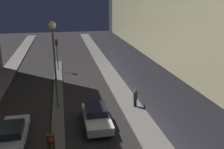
# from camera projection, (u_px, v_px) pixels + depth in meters

# --- Properties ---
(median_strip) EXTENTS (1.01, 31.29, 0.15)m
(median_strip) POSITION_uv_depth(u_px,v_px,m) (58.00, 102.00, 23.94)
(median_strip) COLOR #56544F
(median_strip) RESTS_ON ground
(traffic_light_mid) EXTENTS (0.32, 0.42, 4.28)m
(traffic_light_mid) POSITION_uv_depth(u_px,v_px,m) (57.00, 47.00, 33.12)
(traffic_light_mid) COLOR #4C4C51
(traffic_light_mid) RESTS_ON median_strip
(street_lamp) EXTENTS (0.62, 0.62, 7.68)m
(street_lamp) POSITION_uv_depth(u_px,v_px,m) (54.00, 45.00, 21.05)
(street_lamp) COLOR #4C4C51
(street_lamp) RESTS_ON median_strip
(car_left_lane) EXTENTS (1.83, 4.72, 1.44)m
(car_left_lane) POSITION_uv_depth(u_px,v_px,m) (13.00, 133.00, 17.31)
(car_left_lane) COLOR #B2B2B7
(car_left_lane) RESTS_ON ground
(car_right_lane) EXTENTS (1.95, 4.78, 1.46)m
(car_right_lane) POSITION_uv_depth(u_px,v_px,m) (96.00, 116.00, 19.77)
(car_right_lane) COLOR silver
(car_right_lane) RESTS_ON ground
(pedestrian_on_right_sidewalk) EXTENTS (0.38, 0.38, 1.66)m
(pedestrian_on_right_sidewalk) POSITION_uv_depth(u_px,v_px,m) (135.00, 98.00, 22.56)
(pedestrian_on_right_sidewalk) COLOR black
(pedestrian_on_right_sidewalk) RESTS_ON sidewalk_right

